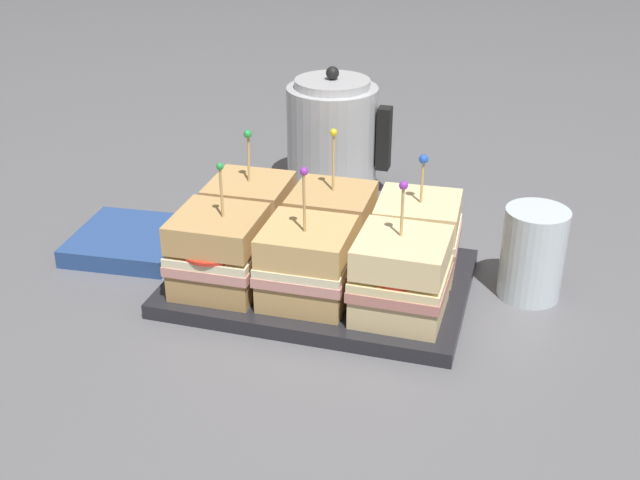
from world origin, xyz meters
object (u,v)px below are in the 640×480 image
Objects in this scene: sandwich_front_center at (305,263)px; drinking_glass at (533,253)px; serving_platter at (320,282)px; sandwich_front_right at (401,277)px; sandwich_back_center at (332,224)px; sandwich_front_left at (219,252)px; napkin_stack at (130,241)px; sandwich_back_left at (250,213)px; sandwich_back_right at (417,234)px; kettle_steel at (333,136)px.

sandwich_front_center is 0.27m from drinking_glass.
drinking_glass is at bearing 13.06° from serving_platter.
sandwich_back_center is (-0.11, 0.11, -0.00)m from sandwich_front_right.
sandwich_front_left is 0.16m from sandwich_back_center.
serving_platter is 0.28m from napkin_stack.
sandwich_back_left reaches higher than serving_platter.
sandwich_front_center is 0.98× the size of sandwich_back_center.
sandwich_front_left is 1.02× the size of sandwich_back_left.
sandwich_back_right is at bearing 3.53° from napkin_stack.
kettle_steel is at bearing 102.53° from serving_platter.
drinking_glass is (0.25, 0.06, 0.05)m from serving_platter.
drinking_glass is (0.25, 0.11, -0.01)m from sandwich_front_center.
drinking_glass is at bearing 0.49° from sandwich_back_right.
serving_platter is 0.13m from sandwich_back_right.
sandwich_front_left reaches higher than sandwich_back_left.
sandwich_front_left is 0.20m from napkin_stack.
kettle_steel is at bearing 84.30° from sandwich_front_left.
sandwich_back_center reaches higher than sandwich_back_left.
sandwich_front_center is at bearing -92.91° from serving_platter.
napkin_stack is (-0.28, -0.02, -0.05)m from sandwich_back_center.
sandwich_front_center is 0.38m from kettle_steel.
sandwich_back_left is 1.03× the size of napkin_stack.
sandwich_back_center reaches higher than drinking_glass.
sandwich_back_left is at bearing 91.63° from sandwich_front_left.
napkin_stack is at bearing -177.28° from drinking_glass.
sandwich_front_left is 1.06× the size of sandwich_back_right.
sandwich_front_right reaches higher than napkin_stack.
sandwich_back_left is at bearing 134.56° from sandwich_front_center.
sandwich_front_center is at bearing 2.59° from sandwich_front_left.
sandwich_front_right is 0.82× the size of kettle_steel.
sandwich_front_right is 1.00× the size of sandwich_back_left.
drinking_glass is (0.25, 0.00, -0.01)m from sandwich_back_center.
sandwich_front_right is 0.11m from sandwich_back_right.
kettle_steel is at bearing 115.82° from sandwich_front_right.
sandwich_front_left reaches higher than serving_platter.
drinking_glass is (0.14, 0.11, -0.01)m from sandwich_front_right.
sandwich_back_left is 0.36m from drinking_glass.
serving_platter is 0.08m from sandwich_front_center.
sandwich_back_right reaches higher than serving_platter.
sandwich_back_right is (0.22, -0.00, 0.00)m from sandwich_back_left.
sandwich_back_right is 0.78× the size of kettle_steel.
sandwich_back_left is at bearing -179.82° from drinking_glass.
sandwich_front_center is at bearing -91.45° from sandwich_back_center.
napkin_stack is (-0.39, -0.02, -0.05)m from sandwich_back_right.
kettle_steel is 1.26× the size of napkin_stack.
sandwich_back_right is (0.11, 0.06, 0.05)m from serving_platter.
sandwich_front_left is 0.10m from sandwich_front_center.
serving_platter is 2.25× the size of sandwich_front_right.
sandwich_front_right reaches higher than serving_platter.
sandwich_back_center is at bearing 46.24° from sandwich_front_left.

